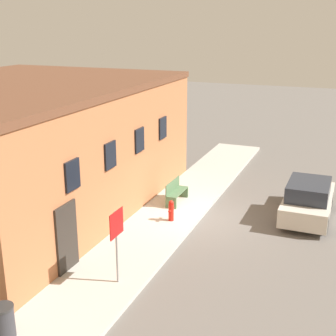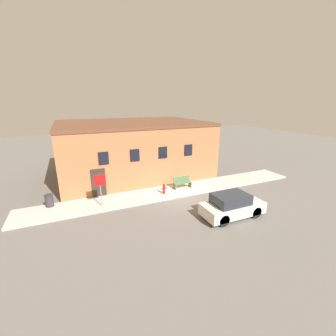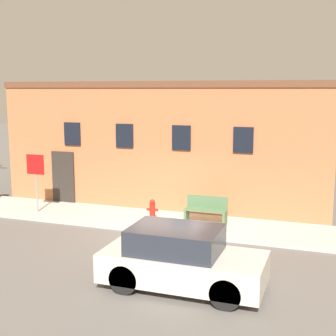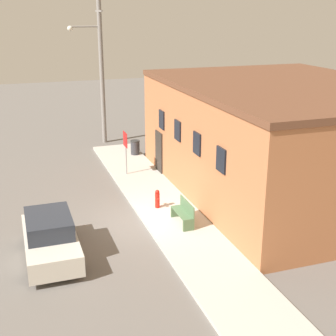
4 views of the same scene
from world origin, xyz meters
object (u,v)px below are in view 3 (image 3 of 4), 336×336
object	(u,v)px
stop_sign	(36,172)
bench	(206,210)
fire_hydrant	(152,210)
parked_car	(181,260)

from	to	relation	value
stop_sign	bench	size ratio (longest dim) A/B	1.50
fire_hydrant	stop_sign	world-z (taller)	stop_sign
fire_hydrant	bench	world-z (taller)	bench
fire_hydrant	bench	bearing A→B (deg)	15.81
fire_hydrant	stop_sign	bearing A→B (deg)	-177.50
fire_hydrant	parked_car	size ratio (longest dim) A/B	0.21
stop_sign	parked_car	world-z (taller)	stop_sign
bench	stop_sign	bearing A→B (deg)	-173.66
fire_hydrant	stop_sign	size ratio (longest dim) A/B	0.36
fire_hydrant	parked_car	distance (m)	5.24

